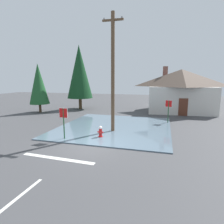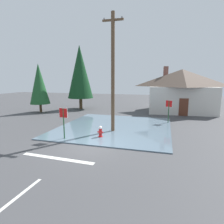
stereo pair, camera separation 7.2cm
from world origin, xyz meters
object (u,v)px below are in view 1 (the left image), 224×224
(utility_pole, at_px, (113,72))
(pine_tree_mid_left, at_px, (39,84))
(stop_sign_near, at_px, (64,117))
(fire_hydrant, at_px, (100,132))
(pine_tree_tall_left, at_px, (79,72))
(house, at_px, (181,90))
(stop_sign_far, at_px, (169,107))

(utility_pole, xyz_separation_m, pine_tree_mid_left, (-11.20, 6.13, -1.13))
(stop_sign_near, relative_size, pine_tree_mid_left, 0.37)
(fire_hydrant, relative_size, pine_tree_mid_left, 0.14)
(utility_pole, bearing_deg, pine_tree_tall_left, 126.77)
(fire_hydrant, height_order, pine_tree_mid_left, pine_tree_mid_left)
(fire_hydrant, relative_size, pine_tree_tall_left, 0.10)
(fire_hydrant, bearing_deg, house, 64.35)
(pine_tree_mid_left, bearing_deg, stop_sign_far, -7.10)
(stop_sign_near, relative_size, stop_sign_far, 1.01)
(pine_tree_tall_left, relative_size, pine_tree_mid_left, 1.43)
(house, bearing_deg, pine_tree_tall_left, -174.61)
(utility_pole, relative_size, house, 1.04)
(fire_hydrant, relative_size, house, 0.10)
(fire_hydrant, xyz_separation_m, pine_tree_mid_left, (-10.77, 7.93, 3.13))
(utility_pole, relative_size, pine_tree_mid_left, 1.49)
(stop_sign_far, height_order, house, house)
(utility_pole, height_order, house, utility_pole)
(stop_sign_near, distance_m, stop_sign_far, 9.96)
(house, relative_size, pine_tree_mid_left, 1.43)
(house, bearing_deg, pine_tree_mid_left, -163.38)
(stop_sign_near, height_order, fire_hydrant, stop_sign_near)
(pine_tree_tall_left, bearing_deg, house, 5.39)
(house, xyz_separation_m, pine_tree_mid_left, (-17.02, -5.08, 0.77))
(pine_tree_mid_left, bearing_deg, house, 16.62)
(stop_sign_near, distance_m, fire_hydrant, 2.78)
(fire_hydrant, relative_size, utility_pole, 0.10)
(stop_sign_far, relative_size, house, 0.25)
(fire_hydrant, bearing_deg, pine_tree_mid_left, 143.65)
(stop_sign_near, bearing_deg, fire_hydrant, 24.92)
(stop_sign_near, xyz_separation_m, stop_sign_far, (7.02, 7.06, -0.03))
(pine_tree_tall_left, height_order, pine_tree_mid_left, pine_tree_tall_left)
(house, bearing_deg, fire_hydrant, -115.65)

